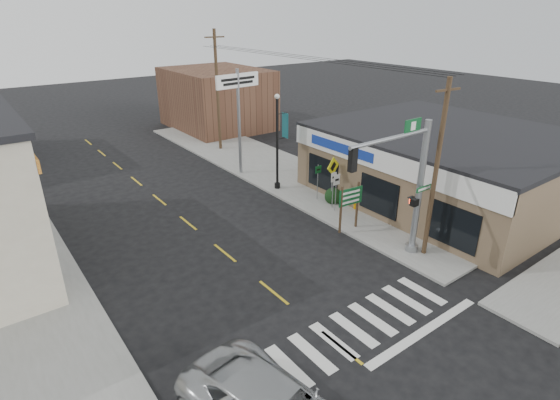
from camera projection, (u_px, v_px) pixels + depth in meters
ground at (341, 347)px, 15.09m from camera, size 140.00×140.00×0.00m
sidewalk_right at (303, 181)px, 29.56m from camera, size 6.00×38.00×0.13m
center_line at (225, 253)px, 20.97m from camera, size 0.12×56.00×0.01m
crosswalk at (333, 341)px, 15.38m from camera, size 11.00×2.20×0.01m
thrift_store at (446, 166)px, 26.65m from camera, size 12.00×14.00×4.00m
bldg_distant_right at (217, 99)px, 42.61m from camera, size 8.00×10.00×5.60m
traffic_signal_pole at (410, 178)px, 18.97m from camera, size 5.15×0.39×6.52m
guide_sign at (350, 201)px, 22.25m from camera, size 1.45×0.13×2.54m
fire_hydrant at (355, 203)px, 25.19m from camera, size 0.20×0.20×0.65m
ped_crossing_sign at (333, 172)px, 25.22m from camera, size 1.13×0.08×2.91m
lamp_post at (278, 135)px, 26.97m from camera, size 0.78×0.62×6.03m
dance_center_sign at (238, 97)px, 28.92m from camera, size 3.35×0.21×7.13m
bare_tree at (418, 163)px, 21.81m from camera, size 2.27×2.27×4.54m
shrub_front at (434, 219)px, 23.10m from camera, size 1.22×1.22×0.91m
shrub_back at (333, 196)px, 26.08m from camera, size 1.02×1.02×0.77m
utility_pole_near at (436, 170)px, 19.08m from camera, size 1.42×0.21×8.15m
utility_pole_far at (217, 90)px, 34.55m from camera, size 1.63×0.24×9.34m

